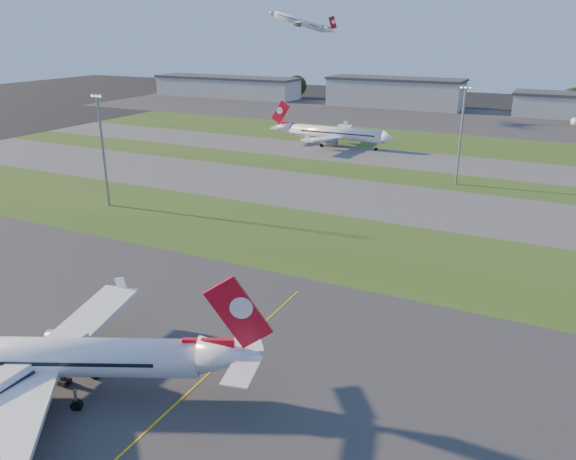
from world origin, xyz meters
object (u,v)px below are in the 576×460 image
Objects in this scene: airliner_parked at (51,358)px; light_mast_west at (102,143)px; light_mast_centre at (461,129)px; airliner_taxiing at (335,133)px.

airliner_parked is 1.54× the size of light_mast_west.
airliner_parked is at bearing -101.71° from light_mast_centre.
airliner_parked is 75.02m from light_mast_west.
airliner_parked is at bearing 99.74° from airliner_taxiing.
light_mast_west reaches higher than airliner_taxiing.
light_mast_centre is at bearing 145.80° from airliner_taxiing.
light_mast_west is (-21.55, -89.16, 10.12)m from airliner_taxiing.
airliner_taxiing is 92.28m from light_mast_west.
light_mast_centre is (70.00, 56.00, 0.00)m from light_mast_west.
airliner_taxiing is 1.66× the size of light_mast_west.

